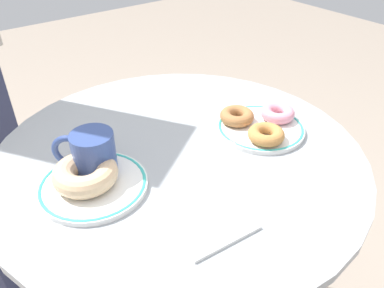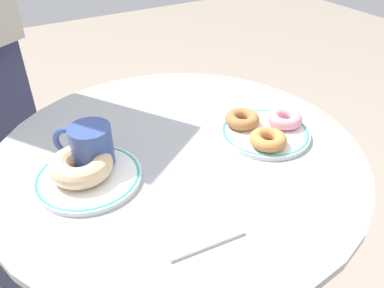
# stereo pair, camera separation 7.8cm
# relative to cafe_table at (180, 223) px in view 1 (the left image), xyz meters

# --- Properties ---
(cafe_table) EXTENTS (0.75, 0.75, 0.75)m
(cafe_table) POSITION_rel_cafe_table_xyz_m (0.00, 0.00, 0.00)
(cafe_table) COLOR #999EA3
(cafe_table) RESTS_ON ground
(plate_left) EXTENTS (0.19, 0.19, 0.01)m
(plate_left) POSITION_rel_cafe_table_xyz_m (-0.19, -0.00, 0.22)
(plate_left) COLOR white
(plate_left) RESTS_ON cafe_table
(plate_right) EXTENTS (0.19, 0.19, 0.01)m
(plate_right) POSITION_rel_cafe_table_xyz_m (0.19, -0.05, 0.22)
(plate_right) COLOR white
(plate_right) RESTS_ON cafe_table
(donut_glazed) EXTENTS (0.16, 0.16, 0.04)m
(donut_glazed) POSITION_rel_cafe_table_xyz_m (-0.20, 0.01, 0.24)
(donut_glazed) COLOR #E0B789
(donut_glazed) RESTS_ON plate_left
(donut_pink_frosted) EXTENTS (0.11, 0.11, 0.03)m
(donut_pink_frosted) POSITION_rel_cafe_table_xyz_m (0.24, -0.05, 0.23)
(donut_pink_frosted) COLOR pink
(donut_pink_frosted) RESTS_ON plate_right
(donut_cinnamon) EXTENTS (0.11, 0.11, 0.03)m
(donut_cinnamon) POSITION_rel_cafe_table_xyz_m (0.16, -0.00, 0.23)
(donut_cinnamon) COLOR #A36B3D
(donut_cinnamon) RESTS_ON plate_right
(donut_old_fashioned) EXTENTS (0.08, 0.08, 0.03)m
(donut_old_fashioned) POSITION_rel_cafe_table_xyz_m (0.16, -0.09, 0.23)
(donut_old_fashioned) COLOR #BC7F42
(donut_old_fashioned) RESTS_ON plate_right
(paper_napkin) EXTENTS (0.14, 0.14, 0.01)m
(paper_napkin) POSITION_rel_cafe_table_xyz_m (-0.08, -0.18, 0.21)
(paper_napkin) COLOR white
(paper_napkin) RESTS_ON cafe_table
(coffee_mug) EXTENTS (0.10, 0.10, 0.09)m
(coffee_mug) POSITION_rel_cafe_table_xyz_m (-0.17, 0.03, 0.25)
(coffee_mug) COLOR #334784
(coffee_mug) RESTS_ON cafe_table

